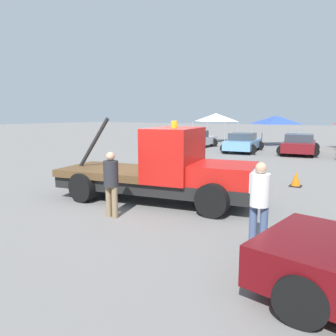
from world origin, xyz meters
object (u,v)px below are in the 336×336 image
object	(u,v)px
tow_truck	(165,171)
parked_car_maroon	(299,144)
parked_car_silver	(195,140)
canopy_tent_white	(216,117)
canopy_tent_blue	(276,120)
traffic_cone	(296,180)
parked_car_skyblue	(243,143)
person_near_truck	(260,198)
person_at_hood	(111,180)

from	to	relation	value
tow_truck	parked_car_maroon	distance (m)	14.95
parked_car_silver	canopy_tent_white	bearing A→B (deg)	8.19
canopy_tent_white	canopy_tent_blue	bearing A→B (deg)	-5.00
tow_truck	canopy_tent_white	xyz separation A→B (m)	(-7.59, 20.90, 1.39)
tow_truck	traffic_cone	world-z (taller)	tow_truck
parked_car_maroon	canopy_tent_blue	distance (m)	6.42
parked_car_silver	traffic_cone	world-z (taller)	parked_car_silver
canopy_tent_blue	parked_car_skyblue	bearing A→B (deg)	-96.37
person_near_truck	person_at_hood	world-z (taller)	person_near_truck
tow_truck	canopy_tent_blue	xyz separation A→B (m)	(-1.88, 20.40, 1.21)
person_near_truck	canopy_tent_white	size ratio (longest dim) A/B	0.52
person_near_truck	canopy_tent_blue	xyz separation A→B (m)	(-5.25, 22.26, 1.18)
parked_car_skyblue	canopy_tent_blue	size ratio (longest dim) A/B	1.43
tow_truck	person_near_truck	size ratio (longest dim) A/B	3.72
person_near_truck	canopy_tent_blue	size ratio (longest dim) A/B	0.53
person_at_hood	canopy_tent_white	size ratio (longest dim) A/B	0.51
parked_car_silver	canopy_tent_white	world-z (taller)	canopy_tent_white
tow_truck	traffic_cone	distance (m)	5.23
parked_car_silver	canopy_tent_white	xyz separation A→B (m)	(-0.84, 5.86, 1.69)
canopy_tent_white	traffic_cone	world-z (taller)	canopy_tent_white
tow_truck	person_at_hood	bearing A→B (deg)	-109.89
parked_car_maroon	traffic_cone	size ratio (longest dim) A/B	8.65
parked_car_skyblue	parked_car_maroon	world-z (taller)	same
parked_car_maroon	canopy_tent_white	xyz separation A→B (m)	(-8.66, 5.99, 1.69)
person_at_hood	tow_truck	bearing A→B (deg)	-8.47
canopy_tent_white	parked_car_skyblue	bearing A→B (deg)	-52.93
parked_car_skyblue	tow_truck	bearing A→B (deg)	-176.90
parked_car_maroon	person_near_truck	bearing A→B (deg)	-179.49
parked_car_maroon	traffic_cone	distance (m)	10.77
person_at_hood	traffic_cone	size ratio (longest dim) A/B	3.05
tow_truck	canopy_tent_white	distance (m)	22.28
person_near_truck	canopy_tent_blue	bearing A→B (deg)	-172.59
parked_car_silver	parked_car_skyblue	xyz separation A→B (m)	(4.18, -0.79, -0.00)
person_at_hood	parked_car_maroon	bearing A→B (deg)	-3.12
canopy_tent_blue	canopy_tent_white	bearing A→B (deg)	175.00
tow_truck	parked_car_skyblue	distance (m)	14.48
tow_truck	traffic_cone	xyz separation A→B (m)	(2.91, 4.30, -0.69)
canopy_tent_white	tow_truck	bearing A→B (deg)	-70.04
parked_car_skyblue	traffic_cone	distance (m)	11.37
tow_truck	parked_car_skyblue	xyz separation A→B (m)	(-2.57, 14.25, -0.30)
parked_car_silver	parked_car_maroon	distance (m)	7.82
person_near_truck	traffic_cone	xyz separation A→B (m)	(-0.46, 6.16, -0.72)
person_at_hood	parked_car_maroon	xyz separation A→B (m)	(1.43, 16.89, -0.32)
parked_car_skyblue	canopy_tent_white	size ratio (longest dim) A/B	1.40
canopy_tent_white	traffic_cone	size ratio (longest dim) A/B	5.97
tow_truck	parked_car_silver	bearing A→B (deg)	104.47
person_near_truck	canopy_tent_white	xyz separation A→B (m)	(-10.96, 22.76, 1.36)
person_near_truck	traffic_cone	world-z (taller)	person_near_truck
parked_car_maroon	canopy_tent_blue	world-z (taller)	canopy_tent_blue
parked_car_silver	parked_car_skyblue	world-z (taller)	same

